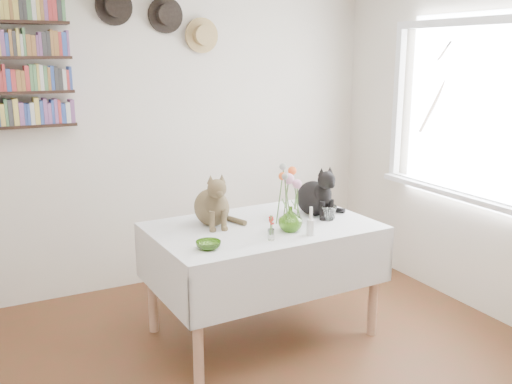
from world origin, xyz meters
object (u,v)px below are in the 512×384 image
tabby_cat (211,198)px  flower_vase (290,219)px  dining_table (262,252)px  black_cat (314,189)px

tabby_cat → flower_vase: size_ratio=2.28×
dining_table → black_cat: size_ratio=4.06×
black_cat → flower_vase: (-0.35, -0.26, -0.10)m
dining_table → flower_vase: (0.10, -0.20, 0.28)m
tabby_cat → flower_vase: 0.55m
dining_table → black_cat: (0.45, 0.06, 0.38)m
black_cat → flower_vase: size_ratio=2.26×
tabby_cat → black_cat: tabby_cat is taller
tabby_cat → flower_vase: bearing=-35.7°
black_cat → flower_vase: bearing=-148.4°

